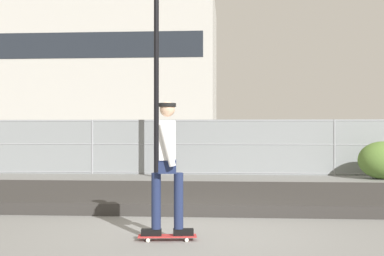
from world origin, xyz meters
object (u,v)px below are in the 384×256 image
at_px(parked_car_near, 71,146).
at_px(shrub_left, 383,160).
at_px(parked_car_mid, 200,147).
at_px(street_lamp, 156,48).
at_px(parked_car_far, 348,147).
at_px(skater, 167,159).
at_px(skateboard, 167,236).

distance_m(parked_car_near, shrub_left, 11.70).
bearing_deg(parked_car_near, parked_car_mid, -5.16).
xyz_separation_m(parked_car_near, shrub_left, (10.99, -4.01, -0.26)).
bearing_deg(shrub_left, street_lamp, 178.18).
distance_m(parked_car_near, parked_car_mid, 5.23).
bearing_deg(parked_car_near, shrub_left, -20.05).
bearing_deg(parked_car_far, skater, -112.85).
height_order(skater, parked_car_far, skater).
bearing_deg(street_lamp, parked_car_mid, 69.72).
height_order(street_lamp, parked_car_far, street_lamp).
relative_size(skateboard, shrub_left, 0.55).
distance_m(skater, shrub_left, 10.54).
bearing_deg(parked_car_near, skater, -67.23).
relative_size(parked_car_mid, shrub_left, 2.96).
relative_size(parked_car_far, shrub_left, 3.05).
bearing_deg(skater, shrub_left, 58.12).
bearing_deg(skater, street_lamp, 99.02).
bearing_deg(shrub_left, skateboard, -121.88).
bearing_deg(parked_car_mid, skater, -88.96).
height_order(skater, parked_car_mid, skater).
bearing_deg(parked_car_mid, street_lamp, -110.28).
distance_m(street_lamp, parked_car_near, 6.40).
relative_size(skater, parked_car_near, 0.41).
relative_size(street_lamp, parked_car_near, 1.47).
distance_m(skater, parked_car_far, 13.97).
height_order(parked_car_near, shrub_left, parked_car_near).
height_order(parked_car_far, shrub_left, parked_car_far).
height_order(skateboard, shrub_left, shrub_left).
height_order(parked_car_mid, shrub_left, parked_car_mid).
bearing_deg(parked_car_mid, skateboard, -88.96).
xyz_separation_m(street_lamp, parked_car_far, (6.88, 3.71, -3.28)).
xyz_separation_m(street_lamp, shrub_left, (7.01, -0.22, -3.55)).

